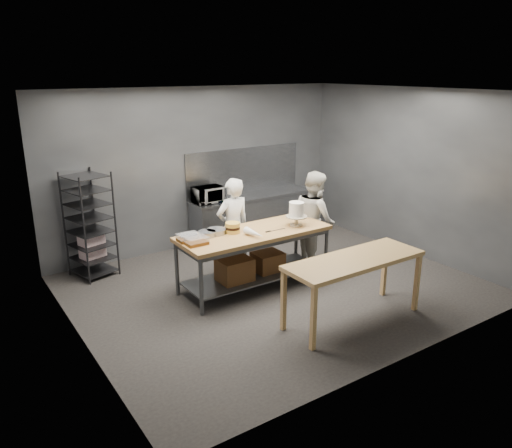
{
  "coord_description": "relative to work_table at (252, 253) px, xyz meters",
  "views": [
    {
      "loc": [
        -4.3,
        -5.83,
        3.32
      ],
      "look_at": [
        -0.28,
        0.16,
        1.05
      ],
      "focal_mm": 35.0,
      "sensor_mm": 36.0,
      "label": 1
    }
  ],
  "objects": [
    {
      "name": "near_counter",
      "position": [
        0.55,
        -1.64,
        0.24
      ],
      "size": [
        2.0,
        0.7,
        0.9
      ],
      "color": "olive",
      "rests_on": "ground"
    },
    {
      "name": "layer_cake",
      "position": [
        -0.26,
        0.13,
        0.43
      ],
      "size": [
        0.22,
        0.22,
        0.16
      ],
      "color": "gold",
      "rests_on": "work_table"
    },
    {
      "name": "back_wall",
      "position": [
        0.32,
        2.3,
        0.93
      ],
      "size": [
        6.0,
        0.04,
        3.0
      ],
      "primitive_type": "cube",
      "color": "#4C4F54",
      "rests_on": "ground"
    },
    {
      "name": "splashback_panel",
      "position": [
        1.32,
        2.28,
        0.78
      ],
      "size": [
        2.6,
        0.02,
        0.9
      ],
      "primitive_type": "cube",
      "color": "slate",
      "rests_on": "back_counter"
    },
    {
      "name": "piping_bag",
      "position": [
        -0.11,
        -0.23,
        0.41
      ],
      "size": [
        0.17,
        0.39,
        0.12
      ],
      "primitive_type": "cone",
      "rotation": [
        1.57,
        0.0,
        0.13
      ],
      "color": "white",
      "rests_on": "work_table"
    },
    {
      "name": "chef_right",
      "position": [
        1.43,
        0.21,
        0.26
      ],
      "size": [
        0.84,
        0.96,
        1.67
      ],
      "primitive_type": "imported",
      "rotation": [
        0.0,
        0.0,
        1.28
      ],
      "color": "beige",
      "rests_on": "ground"
    },
    {
      "name": "speed_rack",
      "position": [
        -1.91,
        1.9,
        0.28
      ],
      "size": [
        0.75,
        0.79,
        1.75
      ],
      "color": "black",
      "rests_on": "ground"
    },
    {
      "name": "work_table",
      "position": [
        0.0,
        0.0,
        0.0
      ],
      "size": [
        2.4,
        0.9,
        0.92
      ],
      "color": "#9A683D",
      "rests_on": "ground"
    },
    {
      "name": "cake_pans",
      "position": [
        -0.69,
        0.22,
        0.39
      ],
      "size": [
        0.73,
        0.3,
        0.07
      ],
      "color": "gray",
      "rests_on": "work_table"
    },
    {
      "name": "microwave",
      "position": [
        0.32,
        1.98,
        0.48
      ],
      "size": [
        0.54,
        0.37,
        0.3
      ],
      "primitive_type": "imported",
      "color": "black",
      "rests_on": "back_counter"
    },
    {
      "name": "ground",
      "position": [
        0.32,
        -0.2,
        -0.57
      ],
      "size": [
        6.0,
        6.0,
        0.0
      ],
      "primitive_type": "plane",
      "color": "black",
      "rests_on": "ground"
    },
    {
      "name": "pastry_clamshells",
      "position": [
        -0.98,
        0.06,
        0.4
      ],
      "size": [
        0.34,
        0.42,
        0.11
      ],
      "color": "#945D1D",
      "rests_on": "work_table"
    },
    {
      "name": "frosted_cake_stand",
      "position": [
        0.76,
        -0.12,
        0.58
      ],
      "size": [
        0.34,
        0.34,
        0.38
      ],
      "color": "#BAAF95",
      "rests_on": "work_table"
    },
    {
      "name": "back_counter",
      "position": [
        1.32,
        1.98,
        -0.12
      ],
      "size": [
        2.6,
        0.6,
        0.9
      ],
      "color": "slate",
      "rests_on": "ground"
    },
    {
      "name": "chef_behind",
      "position": [
        0.05,
        0.64,
        0.25
      ],
      "size": [
        0.6,
        0.4,
        1.64
      ],
      "primitive_type": "imported",
      "rotation": [
        0.0,
        0.0,
        3.15
      ],
      "color": "white",
      "rests_on": "ground"
    },
    {
      "name": "offset_spatula",
      "position": [
        0.29,
        -0.14,
        0.35
      ],
      "size": [
        0.36,
        0.02,
        0.02
      ],
      "color": "slate",
      "rests_on": "work_table"
    }
  ]
}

